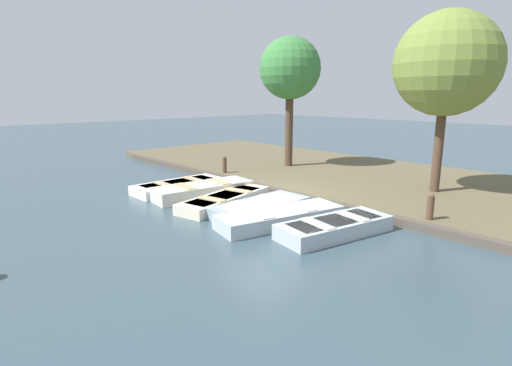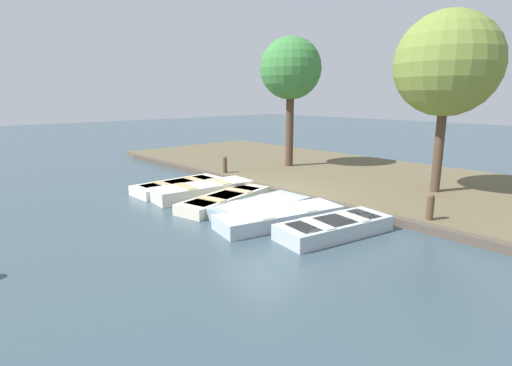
# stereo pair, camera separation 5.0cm
# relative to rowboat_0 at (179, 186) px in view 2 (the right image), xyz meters

# --- Properties ---
(ground_plane) EXTENTS (80.00, 80.00, 0.00)m
(ground_plane) POSITION_rel_rowboat_0_xyz_m (-1.23, 3.05, -0.16)
(ground_plane) COLOR #384C56
(shore_bank) EXTENTS (8.00, 24.00, 0.20)m
(shore_bank) POSITION_rel_rowboat_0_xyz_m (-6.23, 3.05, -0.06)
(shore_bank) COLOR brown
(shore_bank) RESTS_ON ground_plane
(dock_walkway) EXTENTS (1.14, 21.19, 0.20)m
(dock_walkway) POSITION_rel_rowboat_0_xyz_m (-2.53, 3.05, -0.06)
(dock_walkway) COLOR #51473D
(dock_walkway) RESTS_ON ground_plane
(rowboat_0) EXTENTS (3.10, 1.21, 0.33)m
(rowboat_0) POSITION_rel_rowboat_0_xyz_m (0.00, 0.00, 0.00)
(rowboat_0) COLOR silver
(rowboat_0) RESTS_ON ground_plane
(rowboat_1) EXTENTS (3.31, 1.44, 0.43)m
(rowboat_1) POSITION_rel_rowboat_0_xyz_m (-0.14, 1.20, 0.05)
(rowboat_1) COLOR beige
(rowboat_1) RESTS_ON ground_plane
(rowboat_2) EXTENTS (3.42, 1.69, 0.33)m
(rowboat_2) POSITION_rel_rowboat_0_xyz_m (-0.05, 2.45, -0.00)
(rowboat_2) COLOR beige
(rowboat_2) RESTS_ON ground_plane
(rowboat_3) EXTENTS (2.94, 1.28, 0.33)m
(rowboat_3) POSITION_rel_rowboat_0_xyz_m (-0.27, 3.76, -0.00)
(rowboat_3) COLOR #8C9EA8
(rowboat_3) RESTS_ON ground_plane
(rowboat_4) EXTENTS (3.44, 1.76, 0.38)m
(rowboat_4) POSITION_rel_rowboat_0_xyz_m (0.03, 4.81, 0.03)
(rowboat_4) COLOR #B2BCC1
(rowboat_4) RESTS_ON ground_plane
(rowboat_5) EXTENTS (2.97, 1.54, 0.38)m
(rowboat_5) POSITION_rel_rowboat_0_xyz_m (-0.33, 6.22, 0.03)
(rowboat_5) COLOR #B2BCC1
(rowboat_5) RESTS_ON ground_plane
(mooring_post_near) EXTENTS (0.17, 0.17, 0.85)m
(mooring_post_near) POSITION_rel_rowboat_0_xyz_m (-2.48, -0.66, 0.26)
(mooring_post_near) COLOR brown
(mooring_post_near) RESTS_ON ground_plane
(mooring_post_far) EXTENTS (0.17, 0.17, 0.85)m
(mooring_post_far) POSITION_rel_rowboat_0_xyz_m (-2.48, 7.45, 0.26)
(mooring_post_far) COLOR brown
(mooring_post_far) RESTS_ON ground_plane
(park_tree_far_left) EXTENTS (2.53, 2.53, 5.51)m
(park_tree_far_left) POSITION_rel_rowboat_0_xyz_m (-5.51, -0.08, 4.02)
(park_tree_far_left) COLOR #4C3828
(park_tree_far_left) RESTS_ON ground_plane
(park_tree_left) EXTENTS (3.08, 3.08, 5.62)m
(park_tree_left) POSITION_rel_rowboat_0_xyz_m (-5.49, 6.23, 3.89)
(park_tree_left) COLOR #4C3828
(park_tree_left) RESTS_ON ground_plane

